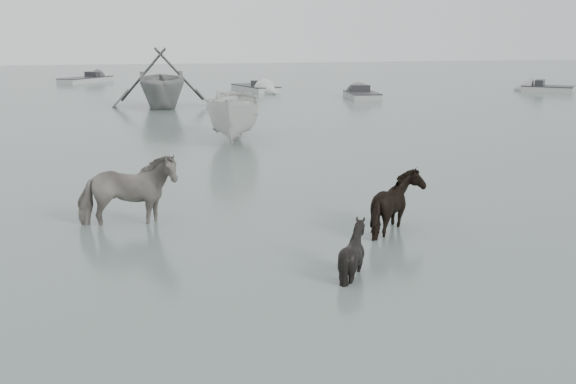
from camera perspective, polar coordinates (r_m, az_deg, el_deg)
name	(u,v)px	position (r m, az deg, el deg)	size (l,w,h in m)	color
ground	(312,254)	(13.48, 1.90, -4.94)	(140.00, 140.00, 0.00)	#4C5A53
pony_pinto	(127,184)	(15.55, -12.62, 0.61)	(0.97, 2.12, 1.79)	black
pony_dark	(400,196)	(14.92, 8.80, -0.34)	(1.48, 1.27, 1.49)	black
pony_black	(353,239)	(12.33, 5.19, -3.75)	(0.98, 1.10, 1.22)	black
rowboat_trail	(162,76)	(38.32, -9.95, 9.01)	(5.27, 6.10, 3.22)	gray
boat_small	(235,114)	(26.87, -4.22, 6.17)	(1.88, 5.00, 1.93)	silver
skiff_port	(362,92)	(42.50, 5.88, 7.85)	(4.37, 1.60, 0.75)	gray
skiff_mid	(256,85)	(47.16, -2.58, 8.41)	(5.67, 1.60, 0.75)	#AEB1AE
skiff_star	(548,86)	(49.70, 19.86, 7.89)	(4.34, 1.60, 0.75)	#A9A9A4
skiff_far	(86,77)	(56.75, -15.70, 8.72)	(6.16, 1.60, 0.75)	#A6A8A6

